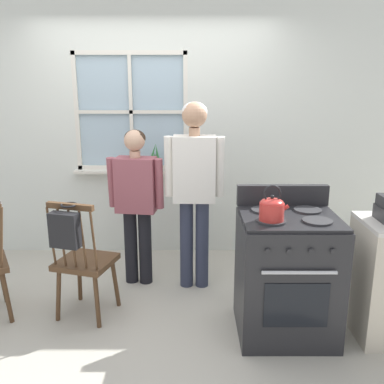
{
  "coord_description": "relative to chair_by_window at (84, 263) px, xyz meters",
  "views": [
    {
      "loc": [
        0.38,
        -3.16,
        1.87
      ],
      "look_at": [
        0.38,
        0.15,
        1.0
      ],
      "focal_mm": 40.0,
      "sensor_mm": 36.0,
      "label": 1
    }
  ],
  "objects": [
    {
      "name": "ground_plane",
      "position": [
        0.48,
        0.0,
        -0.46
      ],
      "size": [
        16.0,
        16.0,
        0.0
      ],
      "primitive_type": "plane",
      "color": "#B2AD9E"
    },
    {
      "name": "wall_back",
      "position": [
        0.49,
        1.4,
        0.88
      ],
      "size": [
        6.4,
        0.16,
        2.7
      ],
      "color": "silver",
      "rests_on": "ground_plane"
    },
    {
      "name": "chair_by_window",
      "position": [
        0.0,
        0.0,
        0.0
      ],
      "size": [
        0.51,
        0.5,
        0.99
      ],
      "rotation": [
        0.0,
        0.0,
        2.86
      ],
      "color": "#4C331E",
      "rests_on": "ground_plane"
    },
    {
      "name": "person_elderly_left",
      "position": [
        0.35,
        0.59,
        0.41
      ],
      "size": [
        0.52,
        0.26,
        1.45
      ],
      "rotation": [
        0.0,
        0.0,
        -0.14
      ],
      "color": "black",
      "rests_on": "ground_plane"
    },
    {
      "name": "person_teen_center",
      "position": [
        0.88,
        0.51,
        0.58
      ],
      "size": [
        0.53,
        0.24,
        1.69
      ],
      "rotation": [
        0.0,
        0.0,
        -0.03
      ],
      "color": "#2D3347",
      "rests_on": "ground_plane"
    },
    {
      "name": "stove",
      "position": [
        1.56,
        -0.24,
        0.02
      ],
      "size": [
        0.71,
        0.68,
        1.08
      ],
      "color": "#232326",
      "rests_on": "ground_plane"
    },
    {
      "name": "kettle",
      "position": [
        1.4,
        -0.37,
        0.57
      ],
      "size": [
        0.21,
        0.17,
        0.25
      ],
      "color": "red",
      "rests_on": "stove"
    },
    {
      "name": "potted_plant",
      "position": [
        0.47,
        1.31,
        0.57
      ],
      "size": [
        0.14,
        0.14,
        0.29
      ],
      "color": "#42474C",
      "rests_on": "wall_back"
    },
    {
      "name": "handbag",
      "position": [
        -0.07,
        -0.22,
        0.36
      ],
      "size": [
        0.24,
        0.23,
        0.31
      ],
      "color": "black",
      "rests_on": "chair_by_window"
    }
  ]
}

